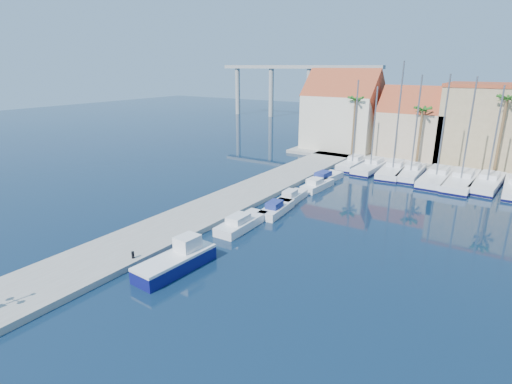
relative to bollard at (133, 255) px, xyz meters
The scene contains 24 objects.
ground 6.86m from the bollard, 14.46° to the left, with size 260.00×260.00×0.00m, color black.
quay_west 15.40m from the bollard, 98.97° to the left, with size 6.00×77.00×0.50m, color gray.
shore_north 52.40m from the bollard, 71.53° to the left, with size 54.00×16.00×0.50m, color gray.
bollard is the anchor object (origin of this frame).
fishing_boat 3.59m from the bollard, 20.85° to the left, with size 2.51×6.58×2.27m.
motorboat_west_0 10.66m from the bollard, 75.53° to the left, with size 2.18×6.34×1.40m.
motorboat_west_1 15.74m from the bollard, 77.61° to the left, with size 2.23×5.53×1.40m.
motorboat_west_2 19.71m from the bollard, 81.61° to the left, with size 1.95×5.18×1.40m.
motorboat_west_3 25.54m from the bollard, 82.78° to the left, with size 2.12×5.54×1.40m.
motorboat_west_4 29.07m from the bollard, 84.87° to the left, with size 2.62×6.50×1.40m.
sailboat_0 38.51m from the bollard, 85.69° to the left, with size 2.34×8.52×12.49m.
sailboat_1 38.57m from the bollard, 81.41° to the left, with size 2.96×9.98×11.71m.
sailboat_2 39.02m from the bollard, 76.89° to the left, with size 3.71×10.91×14.98m.
sailboat_3 39.36m from the bollard, 73.29° to the left, with size 2.87×9.45×13.30m.
sailboat_4 40.14m from the bollard, 68.61° to the left, with size 3.12×11.48×13.45m.
sailboat_5 41.16m from the bollard, 64.78° to the left, with size 3.32×11.72×13.20m.
sailboat_6 43.09m from the bollard, 61.76° to the left, with size 3.57×10.71×12.26m.
building_0 49.16m from the bollard, 93.99° to the left, with size 12.30×9.00×13.50m.
building_1 49.66m from the bollard, 79.99° to the left, with size 10.30×8.00×11.00m.
building_2 53.71m from the bollard, 68.48° to the left, with size 14.20×10.20×11.50m.
palm_0 44.49m from the bollard, 89.21° to the left, with size 2.60×2.60×10.15m.
palm_1 45.57m from the bollard, 76.37° to the left, with size 2.60×2.60×9.15m.
palm_2 49.19m from the bollard, 64.76° to the left, with size 2.60×2.60×11.15m.
viaduct 90.28m from the bollard, 111.20° to the left, with size 48.00×2.20×14.45m.
Camera 1 is at (16.20, -19.16, 14.38)m, focal length 28.00 mm.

